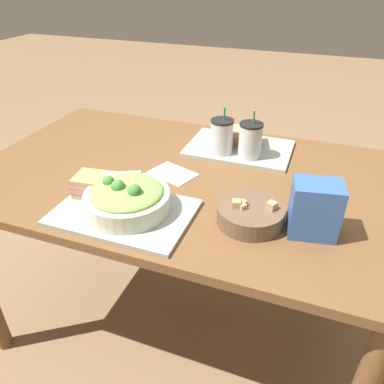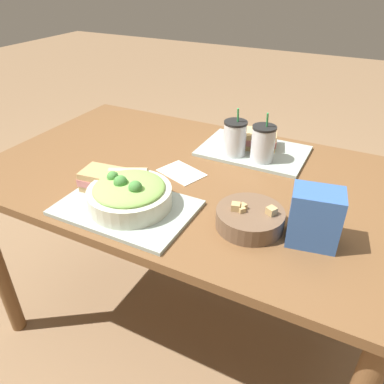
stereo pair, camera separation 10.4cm
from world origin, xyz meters
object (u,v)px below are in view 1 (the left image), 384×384
Objects in this scene: soup_bowl at (250,214)px; napkin_folded at (173,174)px; drink_cup_dark at (222,137)px; baguette_near at (123,182)px; drink_cup_red at (250,141)px; salad_bowl at (127,198)px; sandwich_near at (95,185)px; sandwich_far at (245,136)px; chip_bag at (315,209)px.

soup_bowl is 1.05× the size of napkin_folded.
napkin_folded is at bearing -119.67° from drink_cup_dark.
drink_cup_dark reaches higher than baguette_near.
baguette_near is 0.49m from drink_cup_red.
salad_bowl is 0.14m from sandwich_near.
drink_cup_red reaches higher than baguette_near.
salad_bowl is 1.83× the size of sandwich_near.
soup_bowl is 0.44m from drink_cup_dark.
sandwich_far is (0.21, 0.57, -0.01)m from salad_bowl.
drink_cup_red is 0.46m from chip_bag.
drink_cup_dark is 1.00× the size of drink_cup_red.
sandwich_near reaches higher than napkin_folded.
sandwich_near is at bearing -132.53° from drink_cup_red.
drink_cup_red is at bearing 61.37° from salad_bowl.
drink_cup_dark is (0.15, 0.46, 0.02)m from salad_bowl.
baguette_near is at bearing 178.82° from soup_bowl.
drink_cup_red is (0.11, 0.00, 0.00)m from drink_cup_dark.
sandwich_near is at bearing 174.14° from chip_bag.
soup_bowl is 0.48m from sandwich_near.
napkin_folded is at bearing -135.96° from sandwich_far.
chip_bag is (0.30, -0.48, 0.03)m from sandwich_far.
salad_bowl is 1.79× the size of baguette_near.
drink_cup_dark is at bearing -180.00° from drink_cup_red.
napkin_folded is (0.09, 0.17, -0.04)m from baguette_near.
chip_bag is (0.51, 0.09, 0.02)m from salad_bowl.
sandwich_near is at bearing -138.73° from sandwich_far.
baguette_near is at bearing -130.13° from drink_cup_red.
sandwich_far is at bearing 59.46° from napkin_folded.
sandwich_near is at bearing 97.23° from baguette_near.
soup_bowl is 0.41m from baguette_near.
salad_bowl is at bearing -125.82° from sandwich_far.
sandwich_near and sandwich_far have the same top height.
drink_cup_dark is 0.11m from drink_cup_red.
chip_bag is (0.65, 0.05, 0.03)m from sandwich_near.
baguette_near is at bearing 125.94° from salad_bowl.
chip_bag is (0.17, 0.01, 0.05)m from soup_bowl.
drink_cup_dark is at bearing 117.39° from soup_bowl.
sandwich_near is 0.09m from baguette_near.
drink_cup_dark is (0.28, 0.42, 0.03)m from sandwich_near.
napkin_folded is (-0.48, 0.17, -0.08)m from chip_bag.
sandwich_far is at bearing -56.04° from baguette_near.
baguette_near is at bearing -119.15° from drink_cup_dark.
sandwich_near is 0.75× the size of drink_cup_red.
drink_cup_dark reaches higher than napkin_folded.
drink_cup_dark is (0.21, 0.38, 0.03)m from baguette_near.
sandwich_far is 0.12m from drink_cup_dark.
soup_bowl is 0.51m from sandwich_far.
sandwich_far is (0.27, 0.48, -0.00)m from baguette_near.
napkin_folded is at bearing 83.28° from salad_bowl.
napkin_folded is (-0.22, -0.20, -0.07)m from drink_cup_red.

